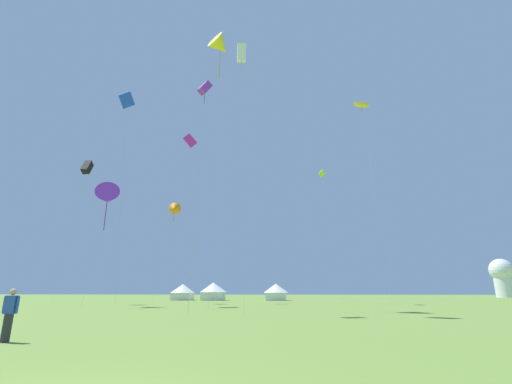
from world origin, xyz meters
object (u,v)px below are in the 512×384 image
festival_tent_right (183,291)px  kite_purple_delta (108,197)px  kite_yellow_parafoil (361,105)px  person_spectator (9,315)px  kite_blue_diamond (127,102)px  kite_magenta_diamond (190,142)px  kite_yellow_delta (220,46)px  kite_purple_box (205,89)px  kite_orange_delta (174,209)px  festival_tent_center (276,291)px  observatory_dome (502,276)px  kite_white_box (242,54)px  kite_black_box (87,167)px  kite_lime_parafoil (322,174)px  festival_tent_left (213,290)px

festival_tent_right → kite_purple_delta: bearing=-93.1°
kite_yellow_parafoil → person_spectator: size_ratio=17.32×
kite_blue_diamond → kite_magenta_diamond: bearing=56.4°
person_spectator → kite_purple_delta: bearing=113.8°
kite_yellow_delta → kite_purple_delta: (-14.53, 4.04, -18.01)m
kite_purple_box → kite_magenta_diamond: kite_magenta_diamond is taller
kite_purple_delta → kite_orange_delta: bearing=62.8°
festival_tent_center → kite_blue_diamond: bearing=-127.7°
festival_tent_right → observatory_dome: (81.71, 39.94, 4.33)m
kite_white_box → kite_magenta_diamond: 27.78m
kite_purple_delta → kite_yellow_parafoil: bearing=15.7°
kite_orange_delta → observatory_dome: bearing=37.1°
kite_white_box → festival_tent_center: (1.53, 41.08, -22.14)m
kite_purple_delta → kite_black_box: bearing=135.8°
festival_tent_right → observatory_dome: observatory_dome is taller
kite_white_box → kite_purple_delta: (-18.27, 11.73, -10.85)m
kite_magenta_diamond → kite_blue_diamond: size_ratio=0.93×
festival_tent_right → observatory_dome: size_ratio=0.43×
kite_purple_delta → kite_lime_parafoil: bearing=21.6°
kite_yellow_parafoil → kite_white_box: size_ratio=1.21×
kite_black_box → festival_tent_right: bearing=65.4°
kite_blue_diamond → festival_tent_left: size_ratio=5.81×
kite_white_box → festival_tent_right: size_ratio=5.31×
festival_tent_center → person_spectator: bearing=-96.8°
person_spectator → festival_tent_left: (-5.15, 58.33, 0.99)m
festival_tent_right → kite_purple_box: bearing=-72.3°
kite_lime_parafoil → festival_tent_center: kite_lime_parafoil is taller
kite_white_box → kite_purple_box: kite_white_box is taller
kite_yellow_parafoil → festival_tent_right: bearing=148.7°
festival_tent_left → festival_tent_center: bearing=-0.0°
kite_lime_parafoil → festival_tent_left: 32.10m
kite_magenta_diamond → festival_tent_center: size_ratio=5.84×
kite_magenta_diamond → kite_orange_delta: bearing=-108.3°
person_spectator → festival_tent_left: festival_tent_left is taller
kite_yellow_parafoil → kite_blue_diamond: size_ratio=1.01×
festival_tent_left → observatory_dome: observatory_dome is taller
kite_white_box → kite_purple_delta: size_ratio=1.68×
festival_tent_left → kite_lime_parafoil: bearing=-42.5°
kite_orange_delta → festival_tent_right: (-3.64, 19.15, -12.08)m
kite_white_box → kite_orange_delta: kite_white_box is taller
kite_blue_diamond → kite_yellow_parafoil: bearing=10.6°
kite_purple_delta → kite_magenta_diamond: size_ratio=0.53×
person_spectator → festival_tent_center: size_ratio=0.36×
kite_white_box → kite_purple_box: 5.44m
festival_tent_right → kite_black_box: bearing=-114.6°
kite_orange_delta → kite_black_box: size_ratio=0.70×
kite_black_box → person_spectator: size_ratio=12.26×
person_spectator → festival_tent_right: festival_tent_right is taller
kite_white_box → person_spectator: (-5.46, -17.26, -23.00)m
kite_blue_diamond → festival_tent_left: 38.01m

